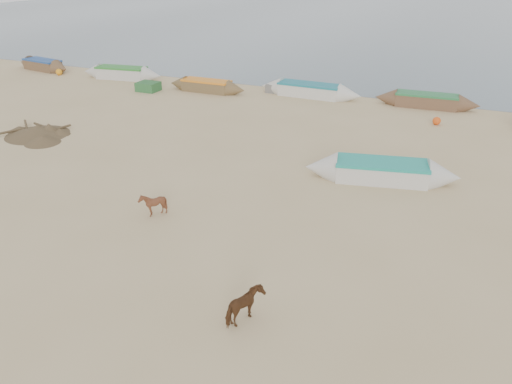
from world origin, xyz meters
The scene contains 8 objects.
ground centered at (0.00, 0.00, 0.00)m, with size 140.00×140.00×0.00m, color tan.
sea centered at (0.00, 82.00, 0.01)m, with size 160.00×160.00×0.00m, color slate.
calf_front centered at (-3.42, 2.67, 0.45)m, with size 0.72×0.81×0.89m, color #582E1B.
calf_right centered at (2.02, -1.22, 0.47)m, with size 0.94×0.80×0.94m, color #53311A.
near_canoe centered at (3.42, 9.02, 0.42)m, with size 6.25×1.44×0.83m, color beige, non-canonical shape.
debris_pile centered at (-13.99, 7.66, 0.22)m, with size 3.22×3.22×0.44m, color brown.
waterline_canoes centered at (-0.35, 20.20, 0.42)m, with size 60.07×4.39×0.90m.
beach_clutter centered at (4.40, 19.31, 0.30)m, with size 46.74×4.38×0.64m.
Camera 1 is at (6.29, -10.30, 8.46)m, focal length 35.00 mm.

